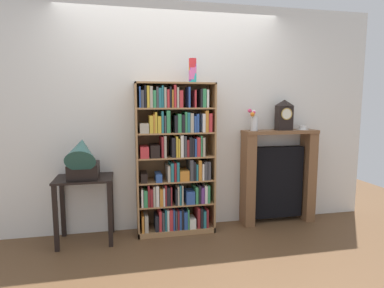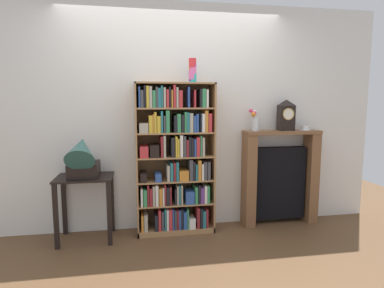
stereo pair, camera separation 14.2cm
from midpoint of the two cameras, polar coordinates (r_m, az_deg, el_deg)
ground_plane at (r=3.75m, az=-1.63°, el=-15.93°), size 7.70×6.40×0.02m
wall_back at (r=3.76m, az=0.01°, el=4.74°), size 4.70×0.08×2.60m
bookshelf at (r=3.59m, az=-1.88°, el=-3.35°), size 0.87×0.31×1.69m
cup_stack at (r=3.56m, az=1.27°, el=13.00°), size 0.08×0.09×0.26m
side_table_left at (r=3.60m, az=-17.52°, el=-8.33°), size 0.59×0.44×0.70m
gramophone at (r=3.44m, az=-17.95°, el=-2.20°), size 0.30×0.49×0.52m
fireplace_mantel at (r=4.07m, az=16.38°, el=-5.84°), size 0.92×0.24×1.15m
mantel_clock at (r=3.97m, az=17.49°, el=4.97°), size 0.19×0.13×0.37m
flower_vase at (r=3.82m, az=12.22°, el=4.04°), size 0.11×0.15×0.26m
teacup_with_saucer at (r=4.11m, az=20.54°, el=2.67°), size 0.14×0.14×0.05m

